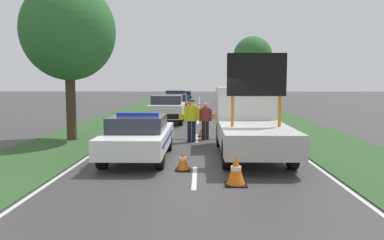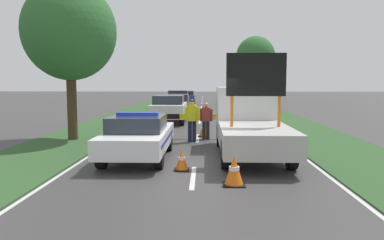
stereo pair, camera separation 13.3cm
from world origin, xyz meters
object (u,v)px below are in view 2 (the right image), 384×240
(queued_car_sedan_black, at_px, (178,100))
(police_officer, at_px, (192,117))
(work_truck, at_px, (249,122))
(traffic_cone_near_truck, at_px, (234,171))
(traffic_cone_near_police, at_px, (203,130))
(roadside_tree_near_left, at_px, (256,57))
(roadside_tree_near_right, at_px, (70,32))
(traffic_cone_centre_front, at_px, (258,127))
(police_car, at_px, (139,136))
(queued_car_hatch_blue, at_px, (186,97))
(queued_car_wagon_maroon, at_px, (177,104))
(road_barrier, at_px, (192,118))
(traffic_cone_behind_barrier, at_px, (182,160))
(queued_car_van_white, at_px, (169,108))
(pedestrian_civilian, at_px, (206,118))

(queued_car_sedan_black, bearing_deg, police_officer, 95.74)
(work_truck, bearing_deg, traffic_cone_near_truck, 77.76)
(traffic_cone_near_police, xyz_separation_m, roadside_tree_near_left, (5.76, 26.27, 4.84))
(traffic_cone_near_police, distance_m, roadside_tree_near_right, 6.87)
(traffic_cone_centre_front, relative_size, queued_car_sedan_black, 0.17)
(police_car, height_order, work_truck, work_truck)
(police_car, xyz_separation_m, traffic_cone_near_truck, (2.75, -2.95, -0.38))
(queued_car_hatch_blue, distance_m, roadside_tree_near_left, 9.38)
(police_officer, bearing_deg, roadside_tree_near_right, 3.10)
(traffic_cone_near_police, relative_size, traffic_cone_centre_front, 0.87)
(queued_car_sedan_black, xyz_separation_m, roadside_tree_near_left, (7.97, 10.26, 4.31))
(queued_car_sedan_black, bearing_deg, queued_car_hatch_blue, -92.56)
(traffic_cone_centre_front, distance_m, queued_car_sedan_black, 16.20)
(traffic_cone_near_police, distance_m, queued_car_wagon_maroon, 11.05)
(work_truck, xyz_separation_m, road_barrier, (-2.01, 3.27, -0.21))
(traffic_cone_centre_front, height_order, queued_car_sedan_black, queued_car_sedan_black)
(police_officer, bearing_deg, police_car, 71.36)
(queued_car_sedan_black, bearing_deg, traffic_cone_behind_barrier, 94.20)
(queued_car_van_white, bearing_deg, police_officer, 102.94)
(police_car, relative_size, roadside_tree_near_right, 0.71)
(traffic_cone_centre_front, xyz_separation_m, queued_car_van_white, (-4.49, 4.89, 0.49))
(work_truck, height_order, traffic_cone_near_truck, work_truck)
(police_officer, xyz_separation_m, queued_car_wagon_maroon, (-1.54, 12.32, -0.25))
(traffic_cone_near_police, relative_size, queued_car_van_white, 0.16)
(traffic_cone_behind_barrier, bearing_deg, pedestrian_civilian, 82.90)
(traffic_cone_near_truck, bearing_deg, police_car, 133.02)
(work_truck, height_order, queued_car_wagon_maroon, work_truck)
(work_truck, relative_size, traffic_cone_centre_front, 7.80)
(road_barrier, bearing_deg, police_car, -104.99)
(queued_car_van_white, height_order, roadside_tree_near_left, roadside_tree_near_left)
(work_truck, distance_m, pedestrian_civilian, 3.27)
(road_barrier, relative_size, queued_car_wagon_maroon, 0.83)
(traffic_cone_behind_barrier, distance_m, roadside_tree_near_right, 8.16)
(queued_car_van_white, relative_size, roadside_tree_near_left, 0.54)
(traffic_cone_centre_front, bearing_deg, traffic_cone_near_truck, -101.80)
(police_officer, xyz_separation_m, traffic_cone_near_police, (0.45, 1.46, -0.70))
(police_car, bearing_deg, work_truck, 10.85)
(queued_car_hatch_blue, bearing_deg, work_truck, 97.28)
(queued_car_sedan_black, bearing_deg, work_truck, 100.72)
(pedestrian_civilian, relative_size, traffic_cone_centre_front, 2.14)
(traffic_cone_near_police, bearing_deg, roadside_tree_near_left, 77.64)
(queued_car_sedan_black, distance_m, roadside_tree_near_left, 13.68)
(traffic_cone_centre_front, relative_size, roadside_tree_near_left, 0.10)
(traffic_cone_near_truck, height_order, roadside_tree_near_left, roadside_tree_near_left)
(road_barrier, bearing_deg, queued_car_van_white, 109.60)
(queued_car_wagon_maroon, bearing_deg, queued_car_hatch_blue, -90.46)
(queued_car_wagon_maroon, height_order, queued_car_sedan_black, queued_car_sedan_black)
(work_truck, relative_size, traffic_cone_near_truck, 8.08)
(work_truck, bearing_deg, roadside_tree_near_right, -21.52)
(traffic_cone_near_truck, height_order, queued_car_wagon_maroon, queued_car_wagon_maroon)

